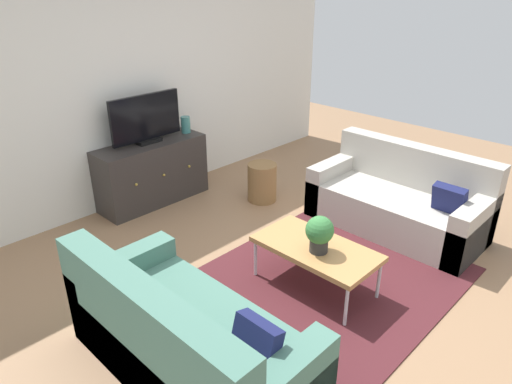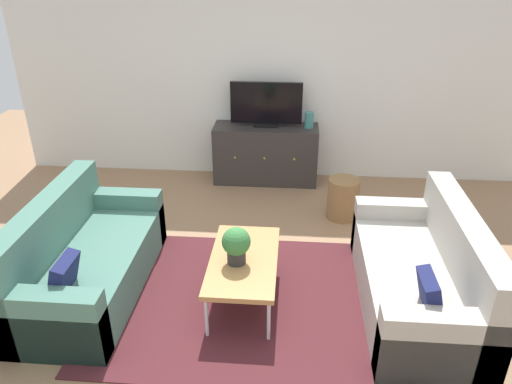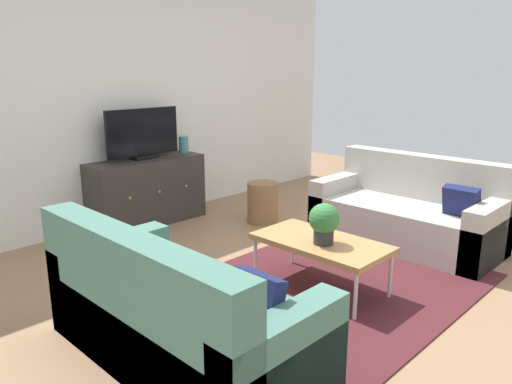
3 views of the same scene
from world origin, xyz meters
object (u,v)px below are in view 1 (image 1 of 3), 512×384
object	(u,v)px
flat_screen_tv	(146,119)
glass_vase	(186,125)
tv_console	(152,172)
couch_left_side	(181,344)
coffee_table	(316,249)
wicker_basket	(262,182)
potted_plant	(319,233)
couch_right_side	(400,202)

from	to	relation	value
flat_screen_tv	glass_vase	bearing A→B (deg)	-2.19
tv_console	flat_screen_tv	size ratio (longest dim) A/B	1.49
couch_left_side	coffee_table	xyz separation A→B (m)	(1.40, -0.02, 0.10)
couch_left_side	wicker_basket	distance (m)	2.76
coffee_table	wicker_basket	size ratio (longest dim) A/B	2.27
potted_plant	tv_console	xyz separation A→B (m)	(0.08, 2.45, -0.22)
couch_right_side	tv_console	size ratio (longest dim) A/B	1.35
flat_screen_tv	coffee_table	bearing A→B (deg)	-90.70
glass_vase	tv_console	bearing A→B (deg)	-179.99
couch_left_side	tv_console	xyz separation A→B (m)	(1.42, 2.37, 0.08)
couch_left_side	couch_right_side	bearing A→B (deg)	0.00
flat_screen_tv	wicker_basket	size ratio (longest dim) A/B	1.91
coffee_table	flat_screen_tv	size ratio (longest dim) A/B	1.19
wicker_basket	coffee_table	bearing A→B (deg)	-121.93
coffee_table	flat_screen_tv	bearing A→B (deg)	89.30
coffee_table	wicker_basket	bearing A→B (deg)	58.07
coffee_table	wicker_basket	distance (m)	1.77
flat_screen_tv	wicker_basket	xyz separation A→B (m)	(0.90, -0.92, -0.77)
flat_screen_tv	wicker_basket	bearing A→B (deg)	-45.39
potted_plant	wicker_basket	xyz separation A→B (m)	(0.98, 1.56, -0.35)
flat_screen_tv	wicker_basket	world-z (taller)	flat_screen_tv
potted_plant	tv_console	distance (m)	2.46
potted_plant	wicker_basket	world-z (taller)	potted_plant
flat_screen_tv	glass_vase	world-z (taller)	flat_screen_tv
couch_left_side	potted_plant	size ratio (longest dim) A/B	5.59
wicker_basket	flat_screen_tv	bearing A→B (deg)	134.61
couch_right_side	coffee_table	world-z (taller)	couch_right_side
potted_plant	flat_screen_tv	distance (m)	2.51
couch_left_side	coffee_table	bearing A→B (deg)	-0.74
couch_right_side	wicker_basket	distance (m)	1.58
potted_plant	tv_console	bearing A→B (deg)	88.13
couch_left_side	wicker_basket	size ratio (longest dim) A/B	3.84
couch_left_side	couch_right_side	size ratio (longest dim) A/B	1.00
couch_left_side	couch_right_side	xyz separation A→B (m)	(2.87, 0.00, 0.00)
potted_plant	glass_vase	xyz separation A→B (m)	(0.60, 2.45, 0.24)
coffee_table	couch_right_side	bearing A→B (deg)	0.70
couch_left_side	couch_right_side	distance (m)	2.87
couch_right_side	potted_plant	xyz separation A→B (m)	(-1.53, -0.08, 0.30)
potted_plant	glass_vase	distance (m)	2.54
couch_right_side	glass_vase	xyz separation A→B (m)	(-0.93, 2.37, 0.54)
glass_vase	flat_screen_tv	bearing A→B (deg)	177.81
coffee_table	couch_left_side	bearing A→B (deg)	179.26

